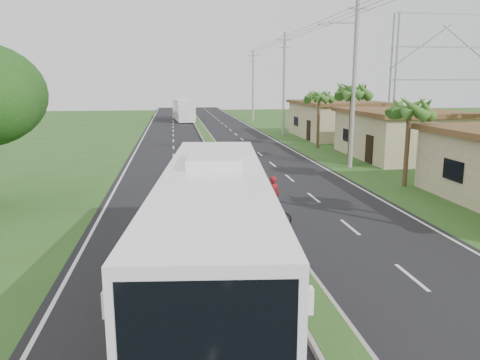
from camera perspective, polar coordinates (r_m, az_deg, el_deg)
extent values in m
plane|color=#30501D|center=(13.93, 7.05, -12.55)|extent=(180.00, 180.00, 0.00)
cube|color=black|center=(32.92, -1.98, 1.77)|extent=(14.00, 160.00, 0.02)
cube|color=gray|center=(32.90, -1.98, 1.92)|extent=(1.20, 160.00, 0.17)
cube|color=#30501D|center=(32.89, -1.98, 2.07)|extent=(0.95, 160.00, 0.02)
cube|color=silver|center=(32.90, -13.66, 1.42)|extent=(0.12, 160.00, 0.01)
cube|color=silver|center=(34.27, 9.24, 2.01)|extent=(0.12, 160.00, 0.01)
cube|color=tan|center=(38.62, 18.87, 5.13)|extent=(7.00, 10.00, 3.35)
cube|color=brown|center=(38.48, 19.06, 7.84)|extent=(7.60, 10.60, 0.32)
cube|color=tan|center=(51.44, 11.85, 7.09)|extent=(8.00, 11.00, 3.50)
cube|color=brown|center=(51.33, 11.94, 9.22)|extent=(8.60, 11.60, 0.32)
cylinder|color=#473321|center=(27.63, 19.70, 3.97)|extent=(0.26, 0.26, 4.60)
cylinder|color=#473321|center=(33.68, 13.33, 6.31)|extent=(0.26, 0.26, 5.40)
cylinder|color=#473321|center=(42.33, 9.52, 7.11)|extent=(0.26, 0.26, 4.80)
cylinder|color=gray|center=(32.50, 13.75, 11.94)|extent=(0.28, 0.28, 12.00)
cube|color=gray|center=(32.84, 14.15, 19.63)|extent=(1.20, 0.10, 0.10)
cube|color=gray|center=(32.30, 11.99, 18.25)|extent=(2.40, 0.10, 0.10)
cylinder|color=gray|center=(51.63, 5.39, 11.47)|extent=(0.28, 0.28, 11.00)
cube|color=gray|center=(51.83, 5.50, 16.67)|extent=(1.60, 0.12, 0.12)
cube|color=gray|center=(51.76, 5.48, 15.79)|extent=(1.20, 0.10, 0.10)
cylinder|color=gray|center=(71.24, 1.60, 11.38)|extent=(0.28, 0.28, 10.50)
cube|color=gray|center=(71.35, 1.62, 14.96)|extent=(1.60, 0.12, 0.12)
cube|color=gray|center=(71.31, 1.62, 14.32)|extent=(1.20, 0.10, 0.10)
cylinder|color=gray|center=(46.46, 18.39, 11.53)|extent=(0.18, 0.18, 12.00)
cylinder|color=gray|center=(47.36, 17.85, 11.55)|extent=(0.18, 0.18, 12.00)
cube|color=gray|center=(49.30, 23.45, 11.15)|extent=(10.00, 0.14, 0.14)
cube|color=gray|center=(49.40, 23.74, 14.62)|extent=(10.00, 0.14, 0.14)
cube|color=gray|center=(49.69, 24.04, 18.06)|extent=(10.00, 0.14, 0.14)
cube|color=white|center=(11.82, -3.09, -6.52)|extent=(3.68, 12.11, 3.13)
cube|color=black|center=(12.20, -3.09, -2.57)|extent=(3.49, 9.74, 1.25)
cube|color=black|center=(6.22, -3.95, -19.29)|extent=(2.24, 0.37, 1.75)
cube|color=red|center=(10.93, -3.15, -11.60)|extent=(3.05, 5.40, 0.55)
cube|color=#F6A814|center=(12.40, -3.03, -9.93)|extent=(2.82, 3.22, 0.25)
cube|color=white|center=(12.58, -3.10, 2.59)|extent=(1.63, 2.51, 0.28)
cylinder|color=black|center=(15.37, -7.09, -8.11)|extent=(0.42, 1.06, 1.03)
cylinder|color=black|center=(15.34, 1.37, -8.05)|extent=(0.42, 1.06, 1.03)
cube|color=white|center=(72.85, -6.90, 8.52)|extent=(3.17, 11.37, 3.13)
cube|color=black|center=(73.29, -6.95, 9.28)|extent=(3.03, 8.45, 1.06)
cube|color=#E75A17|center=(71.91, -6.82, 8.01)|extent=(2.84, 5.53, 0.34)
cylinder|color=black|center=(68.22, -7.44, 7.25)|extent=(0.35, 0.96, 0.94)
cylinder|color=black|center=(68.42, -5.63, 7.31)|extent=(0.35, 0.96, 0.94)
cylinder|color=black|center=(76.97, -7.96, 7.74)|extent=(0.35, 0.96, 0.94)
cylinder|color=black|center=(77.15, -6.35, 7.79)|extent=(0.35, 0.96, 0.94)
imported|color=black|center=(18.90, 3.94, -4.37)|extent=(1.63, 0.70, 0.95)
imported|color=maroon|center=(18.68, 3.98, -1.84)|extent=(0.62, 0.46, 1.56)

